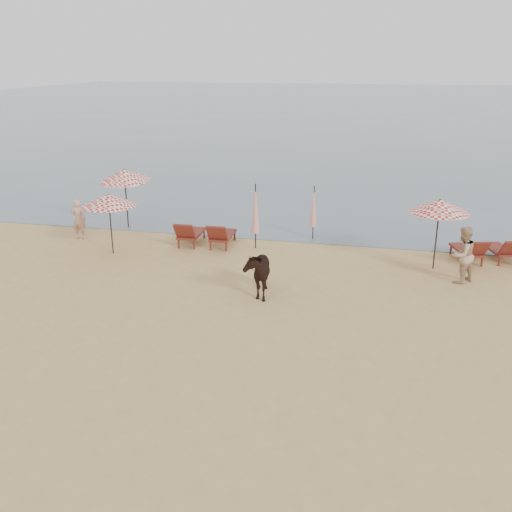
{
  "coord_description": "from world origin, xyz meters",
  "views": [
    {
      "loc": [
        3.65,
        -11.27,
        6.95
      ],
      "look_at": [
        0.0,
        5.0,
        1.1
      ],
      "focal_mm": 40.0,
      "sensor_mm": 36.0,
      "label": 1
    }
  ],
  "objects_px": {
    "umbrella_open_left_a": "(109,200)",
    "umbrella_closed_left": "(314,207)",
    "umbrella_open_left_b": "(124,175)",
    "beachgoer_right_a": "(462,255)",
    "beachgoer_left": "(79,219)",
    "umbrella_open_right": "(440,206)",
    "lounger_cluster_left": "(205,234)",
    "umbrella_closed_right": "(256,209)",
    "cow": "(257,271)"
  },
  "relations": [
    {
      "from": "umbrella_open_left_a",
      "to": "umbrella_closed_left",
      "type": "xyz_separation_m",
      "value": [
        7.06,
        3.37,
        -0.69
      ]
    },
    {
      "from": "umbrella_open_left_b",
      "to": "beachgoer_right_a",
      "type": "distance_m",
      "value": 13.73
    },
    {
      "from": "umbrella_closed_left",
      "to": "beachgoer_right_a",
      "type": "bearing_deg",
      "value": -34.06
    },
    {
      "from": "beachgoer_left",
      "to": "beachgoer_right_a",
      "type": "height_order",
      "value": "beachgoer_right_a"
    },
    {
      "from": "umbrella_open_left_b",
      "to": "umbrella_open_right",
      "type": "xyz_separation_m",
      "value": [
        12.46,
        -2.36,
        -0.05
      ]
    },
    {
      "from": "lounger_cluster_left",
      "to": "beachgoer_right_a",
      "type": "bearing_deg",
      "value": -12.49
    },
    {
      "from": "lounger_cluster_left",
      "to": "umbrella_open_left_a",
      "type": "distance_m",
      "value": 3.81
    },
    {
      "from": "umbrella_closed_left",
      "to": "umbrella_closed_right",
      "type": "bearing_deg",
      "value": -141.36
    },
    {
      "from": "umbrella_open_right",
      "to": "cow",
      "type": "bearing_deg",
      "value": -164.59
    },
    {
      "from": "umbrella_open_left_a",
      "to": "umbrella_closed_right",
      "type": "distance_m",
      "value": 5.38
    },
    {
      "from": "cow",
      "to": "beachgoer_right_a",
      "type": "bearing_deg",
      "value": 8.52
    },
    {
      "from": "umbrella_open_left_b",
      "to": "umbrella_closed_left",
      "type": "xyz_separation_m",
      "value": [
        7.96,
        0.07,
        -0.93
      ]
    },
    {
      "from": "lounger_cluster_left",
      "to": "beachgoer_left",
      "type": "height_order",
      "value": "beachgoer_left"
    },
    {
      "from": "umbrella_open_left_a",
      "to": "umbrella_closed_left",
      "type": "distance_m",
      "value": 7.85
    },
    {
      "from": "beachgoer_left",
      "to": "beachgoer_right_a",
      "type": "distance_m",
      "value": 14.51
    },
    {
      "from": "lounger_cluster_left",
      "to": "beachgoer_right_a",
      "type": "xyz_separation_m",
      "value": [
        9.19,
        -1.75,
        0.44
      ]
    },
    {
      "from": "umbrella_closed_left",
      "to": "umbrella_open_left_a",
      "type": "bearing_deg",
      "value": -154.46
    },
    {
      "from": "umbrella_closed_right",
      "to": "cow",
      "type": "relative_size",
      "value": 1.41
    },
    {
      "from": "lounger_cluster_left",
      "to": "umbrella_open_right",
      "type": "bearing_deg",
      "value": -5.97
    },
    {
      "from": "umbrella_open_left_a",
      "to": "umbrella_open_right",
      "type": "height_order",
      "value": "umbrella_open_right"
    },
    {
      "from": "umbrella_open_left_a",
      "to": "umbrella_open_right",
      "type": "relative_size",
      "value": 0.92
    },
    {
      "from": "umbrella_open_left_b",
      "to": "umbrella_closed_left",
      "type": "height_order",
      "value": "umbrella_open_left_b"
    },
    {
      "from": "lounger_cluster_left",
      "to": "umbrella_open_left_a",
      "type": "bearing_deg",
      "value": -155.06
    },
    {
      "from": "cow",
      "to": "beachgoer_right_a",
      "type": "relative_size",
      "value": 0.96
    },
    {
      "from": "umbrella_open_left_a",
      "to": "cow",
      "type": "relative_size",
      "value": 1.27
    },
    {
      "from": "umbrella_closed_right",
      "to": "cow",
      "type": "bearing_deg",
      "value": -76.9
    },
    {
      "from": "lounger_cluster_left",
      "to": "beachgoer_right_a",
      "type": "relative_size",
      "value": 1.1
    },
    {
      "from": "lounger_cluster_left",
      "to": "umbrella_open_right",
      "type": "height_order",
      "value": "umbrella_open_right"
    },
    {
      "from": "umbrella_open_left_b",
      "to": "beachgoer_left",
      "type": "relative_size",
      "value": 1.61
    },
    {
      "from": "umbrella_open_right",
      "to": "beachgoer_right_a",
      "type": "xyz_separation_m",
      "value": [
        0.75,
        -1.12,
        -1.29
      ]
    },
    {
      "from": "umbrella_open_left_b",
      "to": "umbrella_closed_right",
      "type": "height_order",
      "value": "umbrella_open_left_b"
    },
    {
      "from": "umbrella_closed_left",
      "to": "cow",
      "type": "relative_size",
      "value": 1.22
    },
    {
      "from": "lounger_cluster_left",
      "to": "cow",
      "type": "height_order",
      "value": "cow"
    },
    {
      "from": "umbrella_open_left_a",
      "to": "beachgoer_right_a",
      "type": "bearing_deg",
      "value": 19.52
    },
    {
      "from": "umbrella_open_left_a",
      "to": "umbrella_open_right",
      "type": "distance_m",
      "value": 11.6
    },
    {
      "from": "lounger_cluster_left",
      "to": "umbrella_open_left_b",
      "type": "height_order",
      "value": "umbrella_open_left_b"
    },
    {
      "from": "umbrella_open_right",
      "to": "cow",
      "type": "xyz_separation_m",
      "value": [
        -5.49,
        -3.55,
        -1.47
      ]
    },
    {
      "from": "umbrella_open_right",
      "to": "cow",
      "type": "distance_m",
      "value": 6.7
    },
    {
      "from": "umbrella_open_left_b",
      "to": "umbrella_open_left_a",
      "type": "bearing_deg",
      "value": -80.06
    },
    {
      "from": "umbrella_closed_left",
      "to": "cow",
      "type": "bearing_deg",
      "value": -99.3
    },
    {
      "from": "umbrella_closed_right",
      "to": "beachgoer_left",
      "type": "bearing_deg",
      "value": -177.04
    },
    {
      "from": "umbrella_open_right",
      "to": "beachgoer_right_a",
      "type": "bearing_deg",
      "value": -73.8
    },
    {
      "from": "lounger_cluster_left",
      "to": "umbrella_closed_left",
      "type": "height_order",
      "value": "umbrella_closed_left"
    },
    {
      "from": "umbrella_closed_right",
      "to": "beachgoer_left",
      "type": "distance_m",
      "value": 7.21
    },
    {
      "from": "lounger_cluster_left",
      "to": "beachgoer_left",
      "type": "bearing_deg",
      "value": -179.96
    },
    {
      "from": "lounger_cluster_left",
      "to": "umbrella_open_right",
      "type": "xyz_separation_m",
      "value": [
        8.45,
        -0.62,
        1.72
      ]
    },
    {
      "from": "umbrella_open_left_a",
      "to": "cow",
      "type": "bearing_deg",
      "value": -2.86
    },
    {
      "from": "umbrella_open_right",
      "to": "umbrella_closed_left",
      "type": "xyz_separation_m",
      "value": [
        -4.51,
        2.43,
        -0.88
      ]
    },
    {
      "from": "beachgoer_left",
      "to": "umbrella_closed_left",
      "type": "bearing_deg",
      "value": -167.84
    },
    {
      "from": "umbrella_open_left_a",
      "to": "umbrella_closed_right",
      "type": "relative_size",
      "value": 0.9
    }
  ]
}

